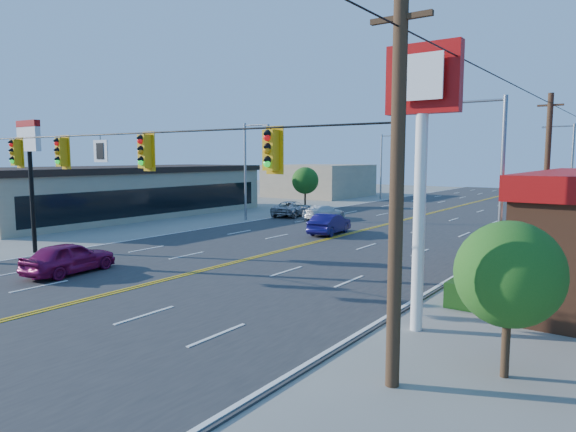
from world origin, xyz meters
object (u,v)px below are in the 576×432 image
Objects in this scene: kfc_pylon at (422,130)px; car_magenta at (69,259)px; pizza_hut_sign at (30,158)px; car_blue at (330,225)px; car_silver at (292,209)px; car_white at (324,213)px; signal_span at (79,167)px.

kfc_pylon is 2.02× the size of car_magenta.
pizza_hut_sign is 18.54m from car_blue.
car_blue reaches higher than car_silver.
car_white is at bearing 127.33° from kfc_pylon.
signal_span is at bearing 114.48° from car_white.
car_white is (-5.55, 25.86, -4.29)m from signal_span.
signal_span is 3.55× the size of pizza_hut_sign.
pizza_hut_sign is 22.96m from car_white.
pizza_hut_sign is at bearing -23.71° from car_magenta.
car_white is 3.62m from car_silver.
car_magenta is (-4.31, 2.04, -4.17)m from signal_span.
car_magenta is 23.85m from car_white.
car_white is 0.86× the size of car_silver.
kfc_pylon is at bearing 139.69° from car_white.
car_blue is (-0.92, 18.98, -4.19)m from signal_span.
car_blue is 0.89× the size of car_silver.
car_magenta is at bearing 89.40° from car_silver.
kfc_pylon is at bearing 121.05° from car_blue.
car_magenta is 0.99× the size of car_blue.
car_magenta is 17.27m from car_blue.
pizza_hut_sign reaches higher than car_silver.
car_magenta reaches higher than car_white.
kfc_pylon is at bearing 0.00° from pizza_hut_sign.
car_white is (-4.64, 6.88, -0.10)m from car_blue.
kfc_pylon reaches higher than car_magenta.
car_white is at bearing -94.14° from car_magenta.
signal_span is 6.34m from car_magenta.
kfc_pylon reaches higher than car_white.
car_magenta is at bearing -16.59° from pizza_hut_sign.
kfc_pylon is 19.95m from car_blue.
kfc_pylon is 28.03m from car_white.
car_blue reaches higher than car_white.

